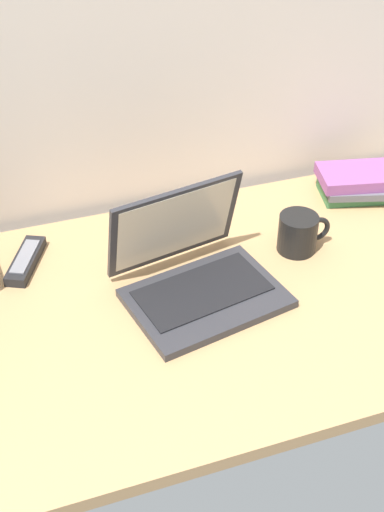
{
  "coord_description": "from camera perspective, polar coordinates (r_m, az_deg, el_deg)",
  "views": [
    {
      "loc": [
        -0.3,
        -0.98,
        0.95
      ],
      "look_at": [
        0.03,
        0.0,
        0.15
      ],
      "focal_mm": 46.55,
      "sensor_mm": 36.0,
      "label": 1
    }
  ],
  "objects": [
    {
      "name": "desk",
      "position": [
        1.39,
        -1.09,
        -4.65
      ],
      "size": [
        1.6,
        0.76,
        0.03
      ],
      "color": "tan",
      "rests_on": "ground"
    },
    {
      "name": "remote_control_near",
      "position": [
        1.51,
        -14.1,
        -0.37
      ],
      "size": [
        0.11,
        0.16,
        0.02
      ],
      "color": "black",
      "rests_on": "desk"
    },
    {
      "name": "laptop",
      "position": [
        1.38,
        0.26,
        -1.41
      ],
      "size": [
        0.35,
        0.33,
        0.21
      ],
      "color": "#2D2D33",
      "rests_on": "desk"
    },
    {
      "name": "book_stack",
      "position": [
        1.74,
        13.93,
        6.13
      ],
      "size": [
        0.21,
        0.18,
        0.07
      ],
      "color": "#3F7F4C",
      "rests_on": "desk"
    },
    {
      "name": "coffee_mug",
      "position": [
        1.52,
        9.16,
        2.01
      ],
      "size": [
        0.13,
        0.09,
        0.09
      ],
      "color": "black",
      "rests_on": "desk"
    }
  ]
}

